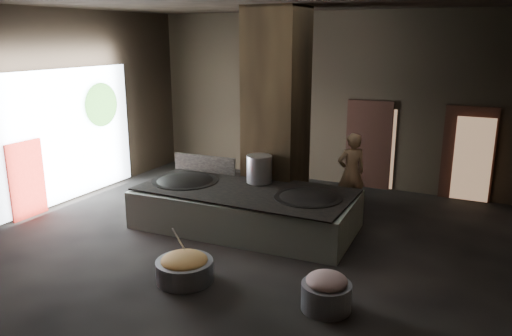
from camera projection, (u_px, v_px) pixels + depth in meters
The scene contains 26 objects.
floor at pixel (250, 240), 9.92m from camera, with size 10.00×9.00×0.10m, color black.
back_wall at pixel (327, 99), 13.27m from camera, with size 10.00×0.10×4.50m, color black.
front_wall at pixel (58, 191), 5.39m from camera, with size 10.00×0.10×4.50m, color black.
left_wall at pixel (55, 109), 11.49m from camera, with size 0.10×9.00×4.50m, color black.
pillar at pixel (276, 111), 11.10m from camera, with size 1.20×1.20×4.50m, color black.
hearth_platform at pixel (246, 209), 10.36m from camera, with size 4.47×2.14×0.78m, color silver.
platform_cap at pixel (245, 190), 10.25m from camera, with size 4.37×2.10×0.03m, color black.
wok_left at pixel (185, 184), 10.84m from camera, with size 1.41×1.41×0.39m, color black.
wok_left_rim at pixel (185, 181), 10.83m from camera, with size 1.44×1.44×0.05m, color black.
wok_right at pixel (308, 201), 9.73m from camera, with size 1.31×1.31×0.37m, color black.
wok_right_rim at pixel (308, 198), 9.71m from camera, with size 1.34×1.34×0.05m, color black.
stock_pot at pixel (259, 169), 10.62m from camera, with size 0.54×0.54×0.58m, color #B1B4B9.
splash_guard at pixel (205, 164), 11.47m from camera, with size 1.55×0.06×0.39m, color black.
cook at pixel (351, 173), 11.18m from camera, with size 0.66×0.43×1.81m, color #97734D.
veg_basin at pixel (185, 270), 8.13m from camera, with size 0.94×0.94×0.34m, color gray.
veg_fill at pixel (184, 260), 8.08m from camera, with size 0.77×0.77×0.24m, color #A8AC53.
ladle at pixel (181, 244), 8.22m from camera, with size 0.03×0.03×0.74m, color #B1B4B9.
meat_basin at pixel (326, 296), 7.26m from camera, with size 0.73×0.73×0.40m, color gray.
meat_fill at pixel (327, 281), 7.20m from camera, with size 0.61×0.61×0.23m, color #A26561.
doorway_near at pixel (368, 146), 12.97m from camera, with size 1.18×0.08×2.38m, color black.
doorway_near_glow at pixel (378, 148), 12.94m from camera, with size 0.88×0.04×2.09m, color #8C6647.
doorway_far at pixel (468, 156), 11.94m from camera, with size 1.18×0.08×2.38m, color black.
doorway_far_glow at pixel (473, 159), 11.77m from camera, with size 0.85×0.04×2.01m, color #8C6647.
left_opening at pixel (67, 135), 11.79m from camera, with size 0.04×4.20×3.10m, color white.
pavilion_sliver at pixel (27, 180), 10.82m from camera, with size 0.05×0.90×1.70m, color maroon.
tree_silhouette at pixel (102, 105), 12.55m from camera, with size 0.28×1.10×1.10m, color #194714.
Camera 1 is at (4.19, -8.21, 3.87)m, focal length 35.00 mm.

